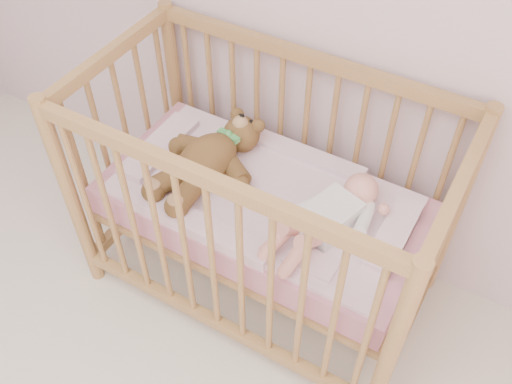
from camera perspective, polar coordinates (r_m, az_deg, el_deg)
The scene contains 5 objects.
crib at distance 2.19m, azimuth 0.65°, elevation -1.30°, with size 1.36×0.76×1.00m, color #AE834A, non-canonical shape.
mattress at distance 2.21m, azimuth 0.65°, elevation -1.56°, with size 1.22×0.62×0.13m, color pink.
blanket at distance 2.15m, azimuth 0.67°, elevation -0.24°, with size 1.10×0.58×0.06m, color #E79FB9, non-canonical shape.
baby at distance 2.00m, azimuth 7.45°, elevation -2.13°, with size 0.27×0.56×0.14m, color white, non-canonical shape.
teddy_bear at distance 2.16m, azimuth -4.90°, elevation 3.19°, with size 0.41×0.58×0.16m, color brown, non-canonical shape.
Camera 1 is at (0.73, 0.33, 2.14)m, focal length 40.00 mm.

